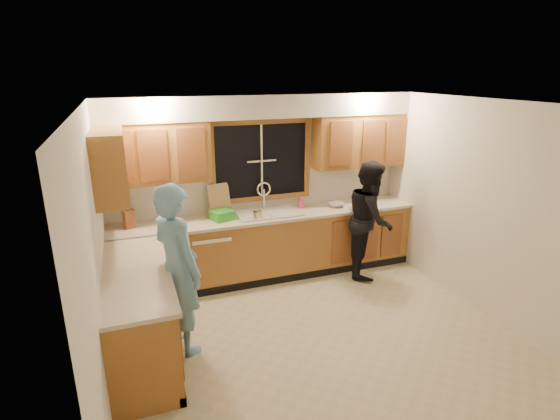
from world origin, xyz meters
The scene contains 26 objects.
floor centered at (0.00, 0.00, 0.00)m, with size 4.20×4.20×0.00m, color beige.
ceiling centered at (0.00, 0.00, 2.50)m, with size 4.20×4.20×0.00m, color silver.
wall_back centered at (0.00, 1.90, 1.25)m, with size 4.20×4.20×0.00m, color silver.
wall_left centered at (-2.10, 0.00, 1.25)m, with size 3.80×3.80×0.00m, color silver.
wall_right centered at (2.10, 0.00, 1.25)m, with size 3.80×3.80×0.00m, color silver.
base_cabinets_back centered at (0.00, 1.60, 0.44)m, with size 4.20×0.60×0.88m, color #AA6D31.
base_cabinets_left centered at (-1.80, 0.35, 0.44)m, with size 0.60×1.90×0.88m, color #AA6D31.
countertop_back centered at (0.00, 1.58, 0.90)m, with size 4.20×0.63×0.04m, color beige.
countertop_left centered at (-1.79, 0.35, 0.90)m, with size 0.63×1.90×0.04m, color beige.
upper_cabinets_left centered at (-1.43, 1.73, 1.83)m, with size 1.35×0.33×0.75m, color #AA6D31.
upper_cabinets_right centered at (1.43, 1.73, 1.83)m, with size 1.35×0.33×0.75m, color #AA6D31.
upper_cabinets_return centered at (-1.94, 1.12, 1.83)m, with size 0.33×0.90×0.75m, color #AA6D31.
soffit centered at (0.00, 1.72, 2.35)m, with size 4.20×0.35×0.30m, color silver.
window_frame centered at (0.00, 1.89, 1.60)m, with size 1.44×0.03×1.14m.
sink centered at (0.00, 1.60, 0.86)m, with size 0.86×0.52×0.57m.
dishwasher centered at (-0.85, 1.59, 0.41)m, with size 0.60×0.56×0.82m, color white.
stove centered at (-1.80, -0.22, 0.45)m, with size 0.58×0.75×0.90m, color white.
man centered at (-1.39, 0.30, 0.90)m, with size 0.65×0.43×1.79m, color #6AA1C9.
woman centered at (1.36, 1.20, 0.82)m, with size 0.79×0.62×1.63m, color black.
knife_block centered at (-1.80, 1.66, 1.04)m, with size 0.13×0.11×0.24m, color brown.
cutting_board centered at (-0.63, 1.82, 1.13)m, with size 0.32×0.02×0.42m, color tan.
dish_crate centered at (-0.65, 1.59, 0.98)m, with size 0.27×0.25×0.13m, color green.
soap_bottle centered at (0.53, 1.72, 1.01)m, with size 0.08×0.08×0.17m, color #E9587A.
bowl centered at (1.03, 1.58, 0.95)m, with size 0.22×0.22×0.05m, color silver.
can_left centered at (-0.25, 1.38, 0.98)m, with size 0.07×0.07×0.12m, color beige.
can_right centered at (-0.17, 1.45, 0.97)m, with size 0.06×0.06×0.11m, color beige.
Camera 1 is at (-1.78, -3.78, 2.80)m, focal length 28.00 mm.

